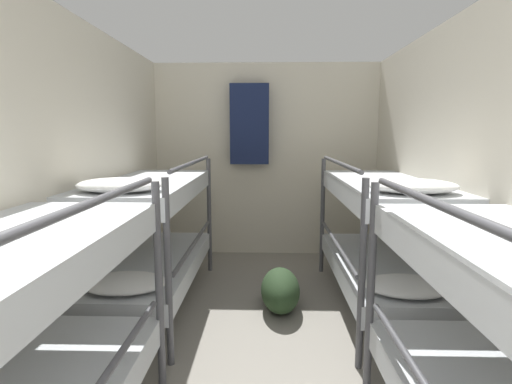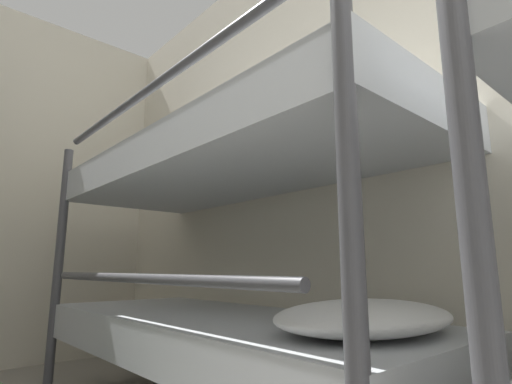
{
  "view_description": "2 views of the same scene",
  "coord_description": "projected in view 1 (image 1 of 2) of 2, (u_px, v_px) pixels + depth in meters",
  "views": [
    {
      "loc": [
        0.01,
        0.2,
        1.45
      ],
      "look_at": [
        -0.06,
        2.96,
        1.04
      ],
      "focal_mm": 28.0,
      "sensor_mm": 36.0,
      "label": 1
    },
    {
      "loc": [
        -0.01,
        2.1,
        0.58
      ],
      "look_at": [
        0.78,
        2.99,
        0.8
      ],
      "focal_mm": 28.0,
      "sensor_mm": 36.0,
      "label": 2
    }
  ],
  "objects": [
    {
      "name": "duffel_bag",
      "position": [
        280.0,
        290.0,
        3.31
      ],
      "size": [
        0.32,
        0.63,
        0.32
      ],
      "color": "#23381E",
      "rests_on": "ground_plane"
    },
    {
      "name": "wall_back",
      "position": [
        266.0,
        161.0,
        4.73
      ],
      "size": [
        2.71,
        0.06,
        2.25
      ],
      "color": "beige",
      "rests_on": "ground_plane"
    },
    {
      "name": "bunk_stack_left_far",
      "position": [
        150.0,
        229.0,
        3.24
      ],
      "size": [
        0.73,
        1.79,
        1.23
      ],
      "color": "#4C4C51",
      "rests_on": "ground_plane"
    },
    {
      "name": "hanging_coat",
      "position": [
        250.0,
        124.0,
        4.53
      ],
      "size": [
        0.44,
        0.12,
        0.9
      ],
      "color": "#192347"
    },
    {
      "name": "wall_left",
      "position": [
        36.0,
        190.0,
        2.31
      ],
      "size": [
        0.06,
        5.03,
        2.25
      ],
      "color": "beige",
      "rests_on": "ground_plane"
    },
    {
      "name": "bunk_stack_right_far",
      "position": [
        382.0,
        231.0,
        3.19
      ],
      "size": [
        0.73,
        1.79,
        1.23
      ],
      "color": "#4C4C51",
      "rests_on": "ground_plane"
    },
    {
      "name": "wall_right",
      "position": [
        500.0,
        191.0,
        2.24
      ],
      "size": [
        0.06,
        5.03,
        2.25
      ],
      "color": "beige",
      "rests_on": "ground_plane"
    }
  ]
}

